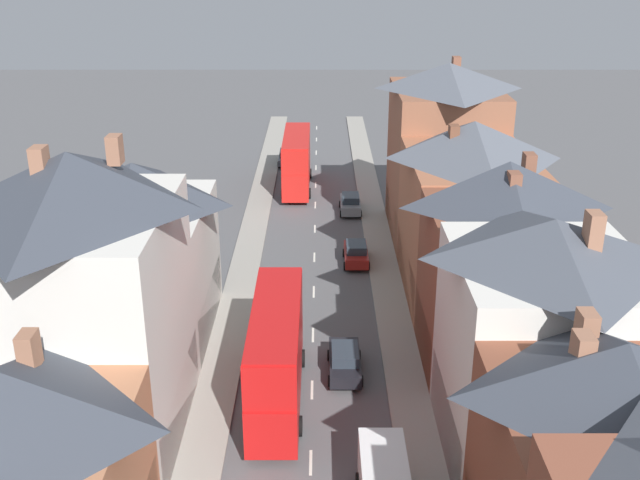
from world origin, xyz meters
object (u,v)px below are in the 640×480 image
(car_parked_right_a, at_px, (347,360))
(double_decker_bus_lead, at_px, (279,353))
(car_near_blue, at_px, (353,203))
(car_near_silver, at_px, (359,253))
(car_parked_left_a, at_px, (290,157))
(double_decker_bus_mid_street, at_px, (299,160))

(car_parked_right_a, bearing_deg, double_decker_bus_lead, -144.50)
(car_near_blue, relative_size, car_near_silver, 1.05)
(double_decker_bus_lead, relative_size, car_parked_left_a, 2.48)
(car_near_blue, height_order, car_parked_left_a, car_near_blue)
(double_decker_bus_mid_street, xyz_separation_m, car_parked_left_a, (-1.29, 8.40, -2.01))
(car_near_silver, bearing_deg, double_decker_bus_lead, -105.45)
(double_decker_bus_lead, height_order, car_near_silver, double_decker_bus_lead)
(car_parked_right_a, bearing_deg, double_decker_bus_mid_street, 96.20)
(double_decker_bus_mid_street, bearing_deg, car_parked_left_a, 98.73)
(car_near_silver, bearing_deg, car_parked_right_a, -94.89)
(double_decker_bus_lead, xyz_separation_m, car_parked_left_a, (-1.29, 44.21, -2.01))
(double_decker_bus_lead, height_order, car_parked_right_a, double_decker_bus_lead)
(car_parked_left_a, bearing_deg, double_decker_bus_mid_street, -81.27)
(double_decker_bus_mid_street, bearing_deg, car_near_blue, -54.36)
(car_near_blue, xyz_separation_m, car_near_silver, (0.00, -11.20, -0.01))
(car_near_silver, relative_size, car_parked_left_a, 0.92)
(double_decker_bus_mid_street, height_order, car_parked_left_a, double_decker_bus_mid_street)
(car_near_blue, bearing_deg, car_parked_left_a, 112.12)
(car_parked_left_a, bearing_deg, car_near_blue, -67.88)
(car_near_silver, distance_m, car_parked_left_a, 27.17)
(double_decker_bus_lead, distance_m, car_parked_right_a, 4.86)
(double_decker_bus_mid_street, height_order, car_parked_right_a, double_decker_bus_mid_street)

